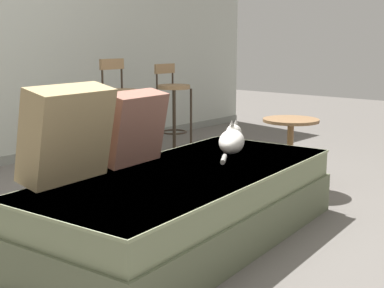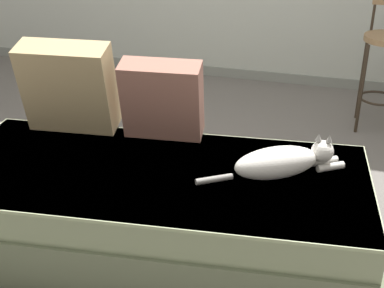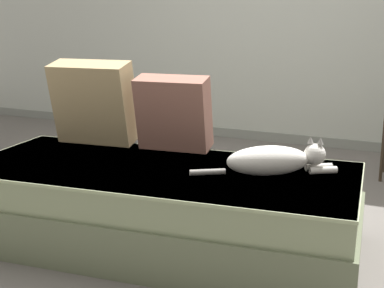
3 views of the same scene
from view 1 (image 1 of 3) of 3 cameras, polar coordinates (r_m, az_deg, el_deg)
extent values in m
plane|color=#66605B|center=(3.49, -5.40, -8.60)|extent=(16.00, 16.00, 0.00)
cube|color=#636B50|center=(3.19, -0.42, -8.06)|extent=(2.17, 1.15, 0.26)
cube|color=gray|center=(3.12, -0.42, -4.34)|extent=(2.13, 1.10, 0.17)
cube|color=#98A47B|center=(3.10, -0.43, -2.96)|extent=(2.14, 1.11, 0.02)
cube|color=tan|center=(2.87, -13.17, 1.07)|extent=(0.52, 0.33, 0.52)
cube|color=#936051|center=(3.24, -6.27, 1.77)|extent=(0.45, 0.28, 0.45)
ellipsoid|color=white|center=(3.58, 4.25, 0.27)|extent=(0.44, 0.37, 0.15)
sphere|color=white|center=(3.81, 4.48, 1.28)|extent=(0.11, 0.11, 0.11)
cone|color=gray|center=(3.78, 4.27, 2.32)|extent=(0.03, 0.03, 0.04)
cone|color=gray|center=(3.82, 4.72, 2.40)|extent=(0.03, 0.03, 0.04)
cylinder|color=white|center=(3.86, 4.94, 0.26)|extent=(0.14, 0.11, 0.04)
cylinder|color=white|center=(3.86, 4.05, 0.28)|extent=(0.14, 0.11, 0.04)
cylinder|color=gray|center=(3.30, 3.40, -1.63)|extent=(0.17, 0.12, 0.03)
cylinder|color=#2D2319|center=(4.96, -7.54, 1.25)|extent=(0.02, 0.02, 0.67)
cylinder|color=#2D2319|center=(5.14, -5.29, 1.64)|extent=(0.02, 0.02, 0.67)
cylinder|color=#2D2319|center=(5.16, -9.53, 1.58)|extent=(0.02, 0.02, 0.67)
cylinder|color=#2D2319|center=(5.33, -7.30, 1.95)|extent=(0.02, 0.02, 0.67)
torus|color=#2D2319|center=(5.16, -7.39, 0.52)|extent=(0.29, 0.29, 0.02)
cylinder|color=olive|center=(5.10, -7.51, 5.53)|extent=(0.34, 0.34, 0.04)
cylinder|color=#2D2319|center=(5.11, -9.53, 6.82)|extent=(0.02, 0.02, 0.28)
cylinder|color=#2D2319|center=(5.26, -7.51, 7.00)|extent=(0.02, 0.02, 0.28)
cube|color=olive|center=(5.18, -8.55, 8.43)|extent=(0.28, 0.03, 0.10)
cylinder|color=#2D2319|center=(5.47, -1.85, 2.26)|extent=(0.02, 0.02, 0.67)
cylinder|color=#2D2319|center=(5.65, -0.11, 2.56)|extent=(0.02, 0.02, 0.67)
cylinder|color=#2D2319|center=(5.64, -3.74, 2.51)|extent=(0.02, 0.02, 0.67)
cylinder|color=#2D2319|center=(5.82, -1.98, 2.80)|extent=(0.02, 0.02, 0.67)
torus|color=#2D2319|center=(5.66, -1.91, 1.30)|extent=(0.27, 0.27, 0.02)
cylinder|color=olive|center=(5.60, -1.94, 6.12)|extent=(0.34, 0.34, 0.04)
cylinder|color=#2D2319|center=(5.60, -3.77, 6.94)|extent=(0.02, 0.02, 0.20)
cylinder|color=#2D2319|center=(5.77, -2.08, 7.08)|extent=(0.02, 0.02, 0.20)
cube|color=olive|center=(5.68, -2.93, 8.04)|extent=(0.28, 0.03, 0.10)
cylinder|color=olive|center=(4.32, 10.38, -1.19)|extent=(0.05, 0.05, 0.54)
cylinder|color=olive|center=(4.38, 10.26, -4.50)|extent=(0.32, 0.32, 0.02)
cylinder|color=olive|center=(4.27, 10.51, 2.50)|extent=(0.44, 0.44, 0.02)
camera|label=2|loc=(3.10, 45.66, 18.13)|focal=50.00mm
camera|label=3|loc=(3.57, 47.84, 8.04)|focal=50.00mm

